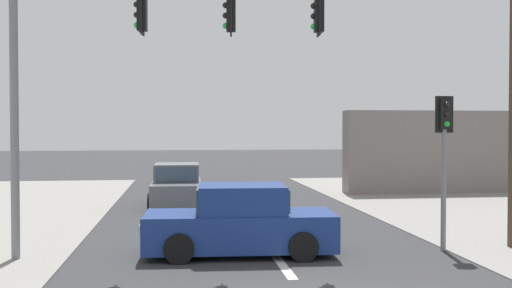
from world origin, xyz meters
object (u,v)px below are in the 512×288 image
at_px(pedestal_signal_right_kerb, 444,146).
at_px(sedan_oncoming_mid, 177,187).
at_px(traffic_signal_mast, 126,57).
at_px(sedan_crossing_left, 240,223).

height_order(pedestal_signal_right_kerb, sedan_oncoming_mid, pedestal_signal_right_kerb).
height_order(traffic_signal_mast, pedestal_signal_right_kerb, traffic_signal_mast).
height_order(sedan_crossing_left, sedan_oncoming_mid, same).
bearing_deg(traffic_signal_mast, sedan_crossing_left, 3.01).
bearing_deg(sedan_crossing_left, sedan_oncoming_mid, 99.69).
xyz_separation_m(traffic_signal_mast, pedestal_signal_right_kerb, (7.14, -0.07, -1.94)).
bearing_deg(traffic_signal_mast, sedan_oncoming_mid, 83.20).
bearing_deg(pedestal_signal_right_kerb, traffic_signal_mast, 179.43).
xyz_separation_m(traffic_signal_mast, sedan_oncoming_mid, (1.02, 8.56, -3.65)).
relative_size(pedestal_signal_right_kerb, sedan_oncoming_mid, 0.83).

